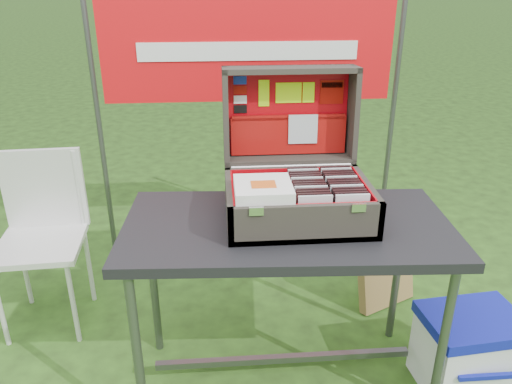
{
  "coord_description": "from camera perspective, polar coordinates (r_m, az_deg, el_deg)",
  "views": [
    {
      "loc": [
        -0.18,
        -1.7,
        1.68
      ],
      "look_at": [
        -0.04,
        0.1,
        0.89
      ],
      "focal_mm": 35.0,
      "sensor_mm": 36.0,
      "label": 1
    }
  ],
  "objects": [
    {
      "name": "ground",
      "position": [
        2.4,
        1.17,
        -20.91
      ],
      "size": [
        80.0,
        80.0,
        0.0
      ],
      "primitive_type": "plane",
      "color": "#253B17",
      "rests_on": "ground"
    },
    {
      "name": "table",
      "position": [
        2.16,
        3.33,
        -12.98
      ],
      "size": [
        1.3,
        0.7,
        0.8
      ],
      "primitive_type": null,
      "rotation": [
        0.0,
        0.0,
        -0.05
      ],
      "color": "black",
      "rests_on": "ground"
    },
    {
      "name": "table_top",
      "position": [
        1.96,
        3.59,
        -4.05
      ],
      "size": [
        1.3,
        0.7,
        0.04
      ],
      "primitive_type": "cube",
      "rotation": [
        0.0,
        0.0,
        -0.05
      ],
      "color": "black",
      "rests_on": "ground"
    },
    {
      "name": "table_leg_fl",
      "position": [
        1.98,
        -13.3,
        -18.38
      ],
      "size": [
        0.04,
        0.04,
        0.76
      ],
      "primitive_type": "cylinder",
      "color": "#59595B",
      "rests_on": "ground"
    },
    {
      "name": "table_leg_fr",
      "position": [
        2.13,
        20.57,
        -16.05
      ],
      "size": [
        0.04,
        0.04,
        0.76
      ],
      "primitive_type": "cylinder",
      "color": "#59595B",
      "rests_on": "ground"
    },
    {
      "name": "table_leg_bl",
      "position": [
        2.39,
        -11.63,
        -10.09
      ],
      "size": [
        0.04,
        0.04,
        0.76
      ],
      "primitive_type": "cylinder",
      "color": "#59595B",
      "rests_on": "ground"
    },
    {
      "name": "table_leg_br",
      "position": [
        2.51,
        15.84,
        -8.74
      ],
      "size": [
        0.04,
        0.04,
        0.76
      ],
      "primitive_type": "cylinder",
      "color": "#59595B",
      "rests_on": "ground"
    },
    {
      "name": "table_brace",
      "position": [
        2.33,
        3.17,
        -18.47
      ],
      "size": [
        1.12,
        0.03,
        0.03
      ],
      "primitive_type": "cube",
      "color": "#59595B",
      "rests_on": "ground"
    },
    {
      "name": "suitcase",
      "position": [
        1.92,
        4.76,
        4.9
      ],
      "size": [
        0.56,
        0.56,
        0.54
      ],
      "primitive_type": null,
      "color": "#3E3A31",
      "rests_on": "table"
    },
    {
      "name": "suitcase_base_bottom",
      "position": [
        1.97,
        4.78,
        -2.86
      ],
      "size": [
        0.56,
        0.4,
        0.02
      ],
      "primitive_type": "cube",
      "color": "#3E3A31",
      "rests_on": "table_top"
    },
    {
      "name": "suitcase_base_wall_front",
      "position": [
        1.78,
        5.8,
        -3.72
      ],
      "size": [
        0.56,
        0.02,
        0.15
      ],
      "primitive_type": "cube",
      "color": "#3E3A31",
      "rests_on": "table_top"
    },
    {
      "name": "suitcase_base_wall_back",
      "position": [
        2.11,
        4.05,
        0.96
      ],
      "size": [
        0.56,
        0.02,
        0.15
      ],
      "primitive_type": "cube",
      "color": "#3E3A31",
      "rests_on": "table_top"
    },
    {
      "name": "suitcase_base_wall_left",
      "position": [
        1.92,
        -3.08,
        -1.45
      ],
      "size": [
        0.02,
        0.4,
        0.15
      ],
      "primitive_type": "cube",
      "color": "#3E3A31",
      "rests_on": "table_top"
    },
    {
      "name": "suitcase_base_wall_right",
      "position": [
        2.0,
        12.44,
        -0.9
      ],
      "size": [
        0.02,
        0.4,
        0.15
      ],
      "primitive_type": "cube",
      "color": "#3E3A31",
      "rests_on": "table_top"
    },
    {
      "name": "suitcase_liner_floor",
      "position": [
        1.96,
        4.8,
        -2.5
      ],
      "size": [
        0.51,
        0.35,
        0.01
      ],
      "primitive_type": "cube",
      "color": "red",
      "rests_on": "suitcase_base_bottom"
    },
    {
      "name": "suitcase_latch_left",
      "position": [
        1.72,
        0.04,
        -2.21
      ],
      "size": [
        0.05,
        0.01,
        0.03
      ],
      "primitive_type": "cube",
      "color": "silver",
      "rests_on": "suitcase_base_wall_front"
    },
    {
      "name": "suitcase_latch_right",
      "position": [
        1.78,
        11.65,
        -1.76
      ],
      "size": [
        0.05,
        0.01,
        0.03
      ],
      "primitive_type": "cube",
      "color": "silver",
      "rests_on": "suitcase_base_wall_front"
    },
    {
      "name": "suitcase_hinge",
      "position": [
        2.09,
        4.06,
        2.96
      ],
      "size": [
        0.5,
        0.02,
        0.02
      ],
      "primitive_type": "cylinder",
      "rotation": [
        0.0,
        1.57,
        0.0
      ],
      "color": "silver",
      "rests_on": "suitcase_base_wall_back"
    },
    {
      "name": "suitcase_lid_back",
      "position": [
        2.18,
        3.63,
        9.06
      ],
      "size": [
        0.56,
        0.04,
        0.4
      ],
      "primitive_type": "cube",
      "rotation": [
        -1.63,
        0.0,
        0.0
      ],
      "color": "#3E3A31",
      "rests_on": "suitcase_base_wall_back"
    },
    {
      "name": "suitcase_lid_rim_far",
      "position": [
        2.09,
        3.98,
        13.79
      ],
      "size": [
        0.56,
        0.15,
        0.03
      ],
      "primitive_type": "cube",
      "rotation": [
        -1.63,
        0.0,
        0.0
      ],
      "color": "#3E3A31",
      "rests_on": "suitcase_lid_back"
    },
    {
      "name": "suitcase_lid_rim_near",
      "position": [
        2.16,
        3.78,
        3.83
      ],
      "size": [
        0.56,
        0.15,
        0.03
      ],
      "primitive_type": "cube",
      "rotation": [
        -1.63,
        0.0,
        0.0
      ],
      "color": "#3E3A31",
      "rests_on": "suitcase_lid_back"
    },
    {
      "name": "suitcase_lid_rim_left",
      "position": [
        2.09,
        -3.48,
        8.57
      ],
      "size": [
        0.02,
        0.17,
        0.41
      ],
      "primitive_type": "cube",
      "rotation": [
        -1.63,
        0.0,
        0.0
      ],
      "color": "#3E3A31",
      "rests_on": "suitcase_lid_back"
    },
    {
      "name": "suitcase_lid_rim_right",
      "position": [
        2.17,
        10.97,
        8.73
      ],
      "size": [
        0.02,
        0.17,
        0.41
      ],
      "primitive_type": "cube",
      "rotation": [
        -1.63,
        0.0,
        0.0
      ],
      "color": "#3E3A31",
      "rests_on": "suitcase_lid_back"
    },
    {
      "name": "suitcase_lid_liner",
      "position": [
        2.16,
        3.68,
        8.99
      ],
      "size": [
        0.51,
        0.03,
        0.35
      ],
      "primitive_type": "cube",
      "rotation": [
        -1.63,
        0.0,
        0.0
      ],
      "color": "red",
      "rests_on": "suitcase_lid_back"
    },
    {
      "name": "suitcase_liner_wall_front",
      "position": [
        1.78,
        5.74,
        -3.2
      ],
      "size": [
        0.51,
        0.01,
        0.13
      ],
      "primitive_type": "cube",
      "color": "red",
      "rests_on": "suitcase_base_bottom"
    },
    {
      "name": "suitcase_liner_wall_back",
      "position": [
        2.1,
        4.11,
        1.09
      ],
      "size": [
        0.51,
        0.01,
        0.13
      ],
      "primitive_type": "cube",
      "color": "red",
      "rests_on": "suitcase_base_bottom"
    },
    {
      "name": "suitcase_liner_wall_left",
      "position": [
        1.91,
        -2.67,
        -1.14
      ],
      "size": [
        0.01,
        0.35,
        0.13
      ],
      "primitive_type": "cube",
      "color": "red",
      "rests_on": "suitcase_base_bottom"
    },
    {
      "name": "suitcase_liner_wall_right",
      "position": [
        1.99,
        12.09,
        -0.63
      ],
      "size": [
        0.01,
        0.35,
        0.13
      ],
      "primitive_type": "cube",
      "color": "red",
      "rests_on": "suitcase_base_bottom"
    },
    {
      "name": "suitcase_lid_pocket",
      "position": [
        2.17,
        3.71,
        6.49
      ],
      "size": [
        0.49,
        0.04,
        0.16
      ],
      "primitive_type": "cube",
      "rotation": [
        -1.63,
        0.0,
        0.0
      ],
      "color": "#9D0F0C",
      "rests_on": "suitcase_lid_liner"
    },
    {
      "name": "suitcase_pocket_edge",
      "position": [
        2.14,
        3.77,
        8.52
      ],
      "size": [
        0.48,
        0.02,
        0.02
      ],
      "primitive_type": "cube",
      "rotation": [
        -1.63,
        0.0,
        0.0
      ],
      "color": "#9D0F0C",
      "rests_on": "suitcase_lid_pocket"
    },
    {
      "name": "suitcase_pocket_cd",
      "position": [
        2.15,
        5.38,
        7.17
      ],
      "size": [
        0.12,
        0.02,
        0.12
      ],
      "primitive_type": "cube",
      "rotation": [
        -1.63,
        0.0,
        0.0
      ],
      "color": "silver",
      "rests_on": "suitcase_lid_pocket"
    },
    {
      "name": "lid_sticker_cc_a",
      "position": [
        2.12,
        -1.84,
        12.64
      ],
      "size": [
        0.05,
        0.0,
        0.03
      ],
      "primitive_type": "cube",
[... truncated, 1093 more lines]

